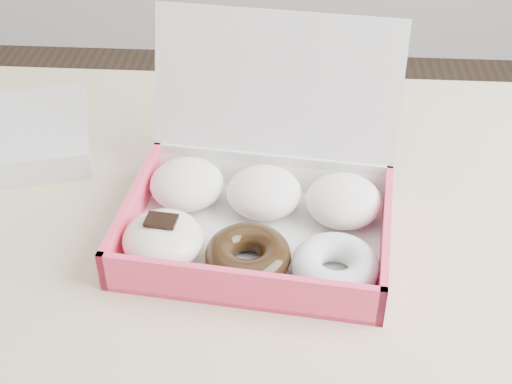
{
  "coord_description": "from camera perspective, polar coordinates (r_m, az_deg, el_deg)",
  "views": [
    {
      "loc": [
        0.03,
        -0.67,
        1.32
      ],
      "look_at": [
        -0.01,
        -0.02,
        0.82
      ],
      "focal_mm": 50.0,
      "sensor_mm": 36.0,
      "label": 1
    }
  ],
  "objects": [
    {
      "name": "donut_box",
      "position": [
        0.85,
        0.03,
        -1.21
      ],
      "size": [
        0.34,
        0.32,
        0.22
      ],
      "rotation": [
        0.0,
        0.0,
        -0.11
      ],
      "color": "silver",
      "rests_on": "table"
    },
    {
      "name": "table",
      "position": [
        0.93,
        0.59,
        -6.7
      ],
      "size": [
        1.2,
        0.8,
        0.75
      ],
      "color": "tan",
      "rests_on": "ground"
    }
  ]
}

